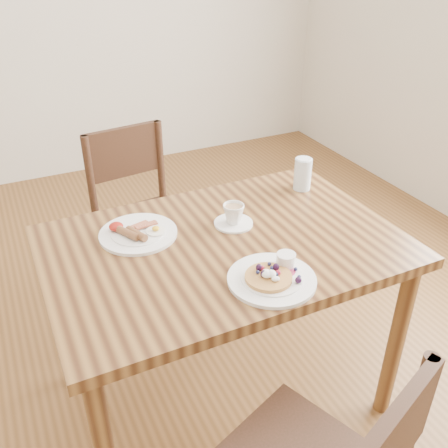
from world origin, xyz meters
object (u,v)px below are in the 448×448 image
object	(u,v)px
breakfast_plate	(137,233)
teacup_saucer	(233,216)
dining_table	(224,265)
water_glass	(303,174)
pancake_plate	(273,276)
chair_far	(141,213)

from	to	relation	value
breakfast_plate	teacup_saucer	distance (m)	0.34
dining_table	water_glass	distance (m)	0.54
teacup_saucer	water_glass	xyz separation A→B (m)	(0.38, 0.13, 0.03)
dining_table	pancake_plate	world-z (taller)	pancake_plate
dining_table	pancake_plate	bearing A→B (deg)	-81.35
dining_table	breakfast_plate	distance (m)	0.32
chair_far	pancake_plate	world-z (taller)	chair_far
pancake_plate	breakfast_plate	xyz separation A→B (m)	(-0.29, 0.42, -0.00)
teacup_saucer	water_glass	world-z (taller)	water_glass
breakfast_plate	chair_far	bearing A→B (deg)	73.33
pancake_plate	water_glass	bearing A→B (deg)	48.81
breakfast_plate	teacup_saucer	xyz separation A→B (m)	(0.33, -0.08, 0.02)
water_glass	dining_table	bearing A→B (deg)	-154.06
pancake_plate	teacup_saucer	bearing A→B (deg)	83.10
teacup_saucer	pancake_plate	bearing A→B (deg)	-96.90
pancake_plate	breakfast_plate	bearing A→B (deg)	124.63
pancake_plate	breakfast_plate	distance (m)	0.52
dining_table	water_glass	size ratio (longest dim) A/B	9.16
pancake_plate	teacup_saucer	size ratio (longest dim) A/B	1.93
water_glass	breakfast_plate	bearing A→B (deg)	-175.44
teacup_saucer	dining_table	bearing A→B (deg)	-132.00
pancake_plate	dining_table	bearing A→B (deg)	98.65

